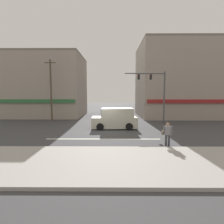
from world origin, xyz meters
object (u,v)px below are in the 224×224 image
object	(u,v)px
van_parked_curbside	(115,119)
pedestrian_foreground_with_bag	(167,133)
utility_pole_near_left	(51,90)
traffic_light_mast	(156,89)
utility_pole_far_right	(161,88)
sedan_crossing_leftbound	(117,114)

from	to	relation	value
van_parked_curbside	pedestrian_foreground_with_bag	size ratio (longest dim) A/B	2.79
utility_pole_near_left	traffic_light_mast	xyz separation A→B (m)	(13.26, -2.04, 0.03)
utility_pole_far_right	sedan_crossing_leftbound	bearing A→B (deg)	-178.47
utility_pole_near_left	utility_pole_far_right	xyz separation A→B (m)	(15.03, 2.29, 0.28)
van_parked_curbside	traffic_light_mast	bearing A→B (deg)	32.35
traffic_light_mast	utility_pole_far_right	bearing A→B (deg)	67.78
sedan_crossing_leftbound	pedestrian_foreground_with_bag	distance (m)	14.12
utility_pole_near_left	van_parked_curbside	xyz separation A→B (m)	(8.36, -5.15, -3.14)
pedestrian_foreground_with_bag	utility_pole_near_left	bearing A→B (deg)	134.98
utility_pole_far_right	van_parked_curbside	xyz separation A→B (m)	(-6.67, -7.43, -3.42)
van_parked_curbside	pedestrian_foreground_with_bag	world-z (taller)	van_parked_curbside
van_parked_curbside	pedestrian_foreground_with_bag	distance (m)	7.33
traffic_light_mast	utility_pole_near_left	bearing A→B (deg)	171.24
utility_pole_near_left	van_parked_curbside	world-z (taller)	utility_pole_near_left
traffic_light_mast	pedestrian_foreground_with_bag	distance (m)	10.29
pedestrian_foreground_with_bag	utility_pole_far_right	bearing A→B (deg)	76.51
traffic_light_mast	sedan_crossing_leftbound	bearing A→B (deg)	137.58
van_parked_curbside	sedan_crossing_leftbound	world-z (taller)	van_parked_curbside
utility_pole_near_left	van_parked_curbside	size ratio (longest dim) A/B	1.72
traffic_light_mast	van_parked_curbside	distance (m)	6.61
sedan_crossing_leftbound	traffic_light_mast	bearing A→B (deg)	-42.42
utility_pole_far_right	traffic_light_mast	world-z (taller)	utility_pole_far_right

